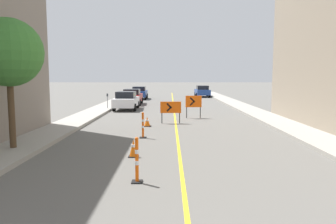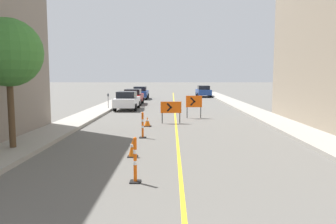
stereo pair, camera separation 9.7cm
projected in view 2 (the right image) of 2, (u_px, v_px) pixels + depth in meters
lane_stripe at (175, 109)px, 28.64m from camera, size 0.12×57.28×0.01m
sidewalk_left at (103, 108)px, 28.70m from camera, size 2.00×57.28×0.18m
sidewalk_right at (247, 109)px, 28.56m from camera, size 2.00×57.28×0.18m
traffic_cone_second at (133, 148)px, 11.85m from camera, size 0.36×0.36×0.65m
traffic_cone_third at (147, 122)px, 19.02m from camera, size 0.46×0.46×0.56m
delineator_post_front at (135, 163)px, 8.97m from camera, size 0.30×0.30×1.27m
delineator_post_rear at (143, 127)px, 15.45m from camera, size 0.32×0.32×1.23m
arrow_barricade_primary at (171, 108)px, 20.17m from camera, size 1.29×0.12×1.35m
arrow_barricade_secondary at (194, 102)px, 22.64m from camera, size 1.12×0.16×1.56m
parked_car_curb_near at (127, 101)px, 28.36m from camera, size 1.94×4.33×1.59m
parked_car_curb_mid at (133, 97)px, 33.49m from camera, size 1.93×4.30×1.59m
parked_car_curb_far at (141, 93)px, 41.35m from camera, size 1.94×4.31×1.59m
parked_car_opposite_side at (203, 91)px, 45.65m from camera, size 1.95×4.34×1.59m
parking_meter_far_curb at (108, 98)px, 27.77m from camera, size 0.12×0.11×1.29m
street_tree_left_near at (8, 53)px, 12.28m from camera, size 2.57×2.57×4.91m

